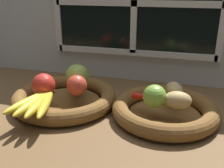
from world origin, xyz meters
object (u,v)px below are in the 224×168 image
lime_near (155,96)px  fruit_bowl_right (164,110)px  fruit_bowl_left (65,98)px  potato_back (174,90)px  apple_red_front (44,85)px  apple_red_right (77,85)px  banana_bunch_front (37,102)px  apple_green_back (77,76)px  potato_small (177,100)px  chili_pepper (156,99)px

lime_near → fruit_bowl_right: bearing=56.3°
fruit_bowl_left → potato_back: 35.68cm
apple_red_front → fruit_bowl_left: bearing=52.6°
fruit_bowl_left → apple_red_front: 9.18cm
fruit_bowl_right → lime_near: lime_near is taller
apple_red_right → lime_near: 24.54cm
banana_bunch_front → potato_back: bearing=25.7°
apple_red_right → apple_green_back: apple_green_back is taller
apple_green_back → potato_back: 32.21cm
apple_red_right → banana_bunch_front: bearing=-124.7°
fruit_bowl_left → potato_back: potato_back is taller
fruit_bowl_left → apple_green_back: (2.83, 4.73, 6.54)cm
apple_red_front → lime_near: apple_red_front is taller
lime_near → apple_green_back: bearing=161.8°
fruit_bowl_right → lime_near: (-2.81, -4.21, 5.96)cm
fruit_bowl_left → fruit_bowl_right: 32.83cm
apple_red_front → potato_back: (39.09, 10.13, -1.27)cm
apple_red_right → potato_back: (29.43, 6.87, -0.90)cm
banana_bunch_front → potato_back: 41.03cm
apple_green_back → potato_small: apple_green_back is taller
fruit_bowl_left → apple_red_front: (-4.09, -5.35, 6.24)cm
fruit_bowl_left → apple_green_back: bearing=59.1°
apple_red_front → potato_small: (40.40, 1.87, -1.06)cm
banana_bunch_front → fruit_bowl_right: bearing=20.5°
apple_red_front → lime_near: (34.11, 1.13, -0.27)cm
fruit_bowl_left → banana_bunch_front: (-1.97, -12.99, 3.99)cm
apple_green_back → chili_pepper: 28.08cm
apple_green_back → chili_pepper: (27.36, -5.62, -2.84)cm
apple_green_back → potato_small: bearing=-13.8°
fruit_bowl_left → apple_red_right: size_ratio=5.32×
fruit_bowl_right → potato_small: (3.48, -3.48, 5.18)cm
apple_red_front → banana_bunch_front: 8.24cm
fruit_bowl_right → apple_red_front: (-36.92, -5.35, 6.23)cm
potato_small → potato_back: (-1.30, 8.26, -0.21)cm
apple_red_front → apple_green_back: 12.23cm
banana_bunch_front → potato_small: (38.28, 9.51, 1.20)cm
apple_green_back → fruit_bowl_right: bearing=-9.0°
apple_green_back → lime_near: apple_green_back is taller
apple_red_right → lime_near: bearing=-5.0°
fruit_bowl_left → potato_small: bearing=-5.5°
potato_small → lime_near: bearing=-173.3°
fruit_bowl_left → lime_near: bearing=-8.0°
apple_red_front → apple_green_back: size_ratio=0.92×
banana_bunch_front → potato_small: size_ratio=2.46×
fruit_bowl_right → apple_red_front: size_ratio=4.42×
potato_small → apple_red_front: bearing=-177.3°
lime_near → chili_pepper: 4.03cm
fruit_bowl_right → banana_bunch_front: (-34.80, -12.99, 3.98)cm
apple_green_back → lime_near: 28.63cm
apple_red_right → chili_pepper: (24.62, 1.20, -2.18)cm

